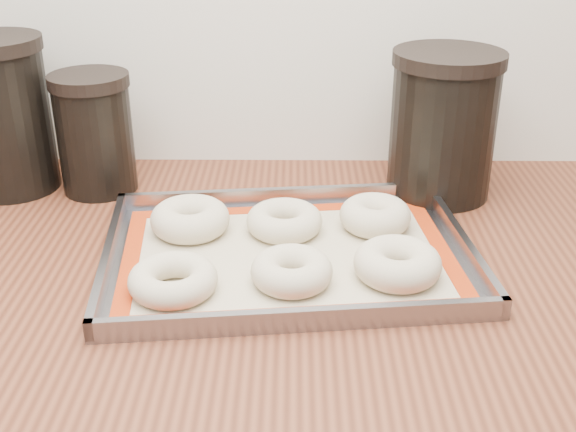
{
  "coord_description": "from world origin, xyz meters",
  "views": [
    {
      "loc": [
        0.06,
        0.85,
        1.35
      ],
      "look_at": [
        0.05,
        1.66,
        0.96
      ],
      "focal_mm": 45.0,
      "sensor_mm": 36.0,
      "label": 1
    }
  ],
  "objects_px": {
    "bagel_back_right": "(375,215)",
    "canister_mid": "(95,133)",
    "bagel_back_mid": "(284,221)",
    "canister_left": "(3,115)",
    "bagel_front_right": "(397,263)",
    "bagel_front_left": "(173,280)",
    "canister_right": "(443,124)",
    "baking_tray": "(288,253)",
    "bagel_back_left": "(190,219)",
    "bagel_front_mid": "(292,271)"
  },
  "relations": [
    {
      "from": "bagel_back_right",
      "to": "canister_mid",
      "type": "relative_size",
      "value": 0.54
    },
    {
      "from": "bagel_back_mid",
      "to": "canister_mid",
      "type": "relative_size",
      "value": 0.57
    },
    {
      "from": "canister_left",
      "to": "bagel_front_right",
      "type": "bearing_deg",
      "value": -26.31
    },
    {
      "from": "bagel_front_left",
      "to": "bagel_front_right",
      "type": "distance_m",
      "value": 0.27
    },
    {
      "from": "bagel_front_right",
      "to": "bagel_back_right",
      "type": "height_order",
      "value": "same"
    },
    {
      "from": "canister_right",
      "to": "canister_mid",
      "type": "bearing_deg",
      "value": 179.04
    },
    {
      "from": "bagel_back_mid",
      "to": "canister_left",
      "type": "bearing_deg",
      "value": 159.42
    },
    {
      "from": "baking_tray",
      "to": "bagel_front_right",
      "type": "relative_size",
      "value": 4.67
    },
    {
      "from": "bagel_back_right",
      "to": "canister_mid",
      "type": "height_order",
      "value": "canister_mid"
    },
    {
      "from": "bagel_back_mid",
      "to": "canister_right",
      "type": "bearing_deg",
      "value": 32.02
    },
    {
      "from": "bagel_back_left",
      "to": "bagel_back_mid",
      "type": "relative_size",
      "value": 1.04
    },
    {
      "from": "bagel_front_mid",
      "to": "bagel_back_right",
      "type": "relative_size",
      "value": 1.0
    },
    {
      "from": "bagel_front_mid",
      "to": "bagel_back_left",
      "type": "relative_size",
      "value": 0.91
    },
    {
      "from": "bagel_front_right",
      "to": "canister_right",
      "type": "distance_m",
      "value": 0.29
    },
    {
      "from": "baking_tray",
      "to": "bagel_front_left",
      "type": "height_order",
      "value": "bagel_front_left"
    },
    {
      "from": "bagel_back_mid",
      "to": "canister_right",
      "type": "distance_m",
      "value": 0.29
    },
    {
      "from": "baking_tray",
      "to": "canister_mid",
      "type": "xyz_separation_m",
      "value": [
        -0.29,
        0.22,
        0.08
      ]
    },
    {
      "from": "canister_right",
      "to": "bagel_front_right",
      "type": "bearing_deg",
      "value": -109.76
    },
    {
      "from": "bagel_front_mid",
      "to": "bagel_back_mid",
      "type": "relative_size",
      "value": 0.95
    },
    {
      "from": "baking_tray",
      "to": "bagel_front_right",
      "type": "xyz_separation_m",
      "value": [
        0.13,
        -0.06,
        0.02
      ]
    },
    {
      "from": "baking_tray",
      "to": "canister_mid",
      "type": "distance_m",
      "value": 0.37
    },
    {
      "from": "bagel_front_mid",
      "to": "canister_mid",
      "type": "height_order",
      "value": "canister_mid"
    },
    {
      "from": "bagel_front_left",
      "to": "canister_left",
      "type": "bearing_deg",
      "value": 133.5
    },
    {
      "from": "baking_tray",
      "to": "bagel_front_right",
      "type": "height_order",
      "value": "bagel_front_right"
    },
    {
      "from": "bagel_back_left",
      "to": "bagel_back_mid",
      "type": "height_order",
      "value": "bagel_back_left"
    },
    {
      "from": "bagel_front_mid",
      "to": "bagel_back_right",
      "type": "distance_m",
      "value": 0.18
    },
    {
      "from": "canister_right",
      "to": "bagel_back_left",
      "type": "bearing_deg",
      "value": -157.88
    },
    {
      "from": "bagel_front_right",
      "to": "canister_mid",
      "type": "distance_m",
      "value": 0.51
    },
    {
      "from": "canister_right",
      "to": "bagel_back_mid",
      "type": "bearing_deg",
      "value": -147.98
    },
    {
      "from": "bagel_front_left",
      "to": "canister_right",
      "type": "xyz_separation_m",
      "value": [
        0.36,
        0.3,
        0.09
      ]
    },
    {
      "from": "bagel_back_left",
      "to": "canister_right",
      "type": "bearing_deg",
      "value": 22.12
    },
    {
      "from": "bagel_front_mid",
      "to": "canister_right",
      "type": "xyz_separation_m",
      "value": [
        0.22,
        0.28,
        0.09
      ]
    },
    {
      "from": "canister_left",
      "to": "canister_right",
      "type": "bearing_deg",
      "value": -1.21
    },
    {
      "from": "bagel_back_left",
      "to": "canister_left",
      "type": "xyz_separation_m",
      "value": [
        -0.3,
        0.16,
        0.09
      ]
    },
    {
      "from": "bagel_back_mid",
      "to": "canister_left",
      "type": "xyz_separation_m",
      "value": [
        -0.42,
        0.16,
        0.1
      ]
    },
    {
      "from": "bagel_front_left",
      "to": "bagel_front_right",
      "type": "relative_size",
      "value": 0.99
    },
    {
      "from": "canister_left",
      "to": "bagel_front_mid",
      "type": "bearing_deg",
      "value": -34.02
    },
    {
      "from": "baking_tray",
      "to": "canister_right",
      "type": "relative_size",
      "value": 2.27
    },
    {
      "from": "baking_tray",
      "to": "canister_left",
      "type": "height_order",
      "value": "canister_left"
    },
    {
      "from": "bagel_front_left",
      "to": "canister_left",
      "type": "xyz_separation_m",
      "value": [
        -0.3,
        0.31,
        0.1
      ]
    },
    {
      "from": "bagel_front_right",
      "to": "bagel_back_right",
      "type": "distance_m",
      "value": 0.13
    },
    {
      "from": "canister_mid",
      "to": "canister_right",
      "type": "bearing_deg",
      "value": -0.96
    },
    {
      "from": "bagel_front_mid",
      "to": "bagel_back_left",
      "type": "height_order",
      "value": "bagel_back_left"
    },
    {
      "from": "bagel_front_mid",
      "to": "bagel_front_right",
      "type": "bearing_deg",
      "value": 7.03
    },
    {
      "from": "canister_mid",
      "to": "bagel_front_mid",
      "type": "bearing_deg",
      "value": -44.05
    },
    {
      "from": "baking_tray",
      "to": "bagel_front_left",
      "type": "relative_size",
      "value": 4.72
    },
    {
      "from": "bagel_front_mid",
      "to": "bagel_back_left",
      "type": "bearing_deg",
      "value": 135.96
    },
    {
      "from": "bagel_back_left",
      "to": "canister_right",
      "type": "xyz_separation_m",
      "value": [
        0.36,
        0.15,
        0.08
      ]
    },
    {
      "from": "bagel_back_left",
      "to": "bagel_back_right",
      "type": "distance_m",
      "value": 0.25
    },
    {
      "from": "baking_tray",
      "to": "canister_left",
      "type": "bearing_deg",
      "value": 152.62
    }
  ]
}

